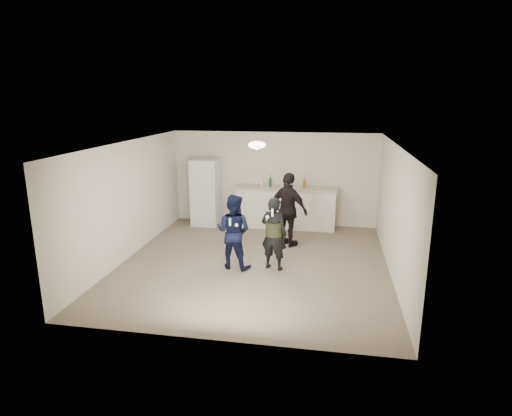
% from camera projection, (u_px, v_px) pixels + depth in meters
% --- Properties ---
extents(floor, '(6.00, 6.00, 0.00)m').
position_uv_depth(floor, '(254.00, 263.00, 9.01)').
color(floor, '#6B5B4C').
rests_on(floor, ground).
extents(ceiling, '(6.00, 6.00, 0.00)m').
position_uv_depth(ceiling, '(254.00, 144.00, 8.38)').
color(ceiling, silver).
rests_on(ceiling, wall_back).
extents(wall_back, '(6.00, 0.00, 6.00)m').
position_uv_depth(wall_back, '(274.00, 179.00, 11.55)').
color(wall_back, beige).
rests_on(wall_back, floor).
extents(wall_front, '(6.00, 0.00, 6.00)m').
position_uv_depth(wall_front, '(215.00, 259.00, 5.84)').
color(wall_front, beige).
rests_on(wall_front, floor).
extents(wall_left, '(0.00, 6.00, 6.00)m').
position_uv_depth(wall_left, '(128.00, 200.00, 9.16)').
color(wall_left, beige).
rests_on(wall_left, floor).
extents(wall_right, '(0.00, 6.00, 6.00)m').
position_uv_depth(wall_right, '(395.00, 212.00, 8.23)').
color(wall_right, beige).
rests_on(wall_right, floor).
extents(counter, '(2.60, 0.56, 1.05)m').
position_uv_depth(counter, '(286.00, 208.00, 11.36)').
color(counter, silver).
rests_on(counter, floor).
extents(counter_top, '(2.68, 0.64, 0.04)m').
position_uv_depth(counter_top, '(286.00, 188.00, 11.22)').
color(counter_top, beige).
rests_on(counter_top, counter).
extents(fridge, '(0.70, 0.70, 1.80)m').
position_uv_depth(fridge, '(206.00, 192.00, 11.56)').
color(fridge, silver).
rests_on(fridge, floor).
extents(fridge_handle, '(0.02, 0.02, 0.60)m').
position_uv_depth(fridge_handle, '(212.00, 180.00, 11.06)').
color(fridge_handle, silver).
rests_on(fridge_handle, fridge).
extents(ceiling_dome, '(0.36, 0.36, 0.16)m').
position_uv_depth(ceiling_dome, '(257.00, 145.00, 8.68)').
color(ceiling_dome, white).
rests_on(ceiling_dome, ceiling).
extents(shaker, '(0.08, 0.08, 0.17)m').
position_uv_depth(shaker, '(269.00, 183.00, 11.36)').
color(shaker, '#A9A9AD').
rests_on(shaker, counter_top).
extents(man, '(0.85, 0.72, 1.53)m').
position_uv_depth(man, '(234.00, 232.00, 8.61)').
color(man, '#0D1539').
rests_on(man, floor).
extents(woman, '(0.62, 0.49, 1.50)m').
position_uv_depth(woman, '(274.00, 234.00, 8.54)').
color(woman, black).
rests_on(woman, floor).
extents(camo_shorts, '(0.34, 0.34, 0.28)m').
position_uv_depth(camo_shorts, '(274.00, 229.00, 8.51)').
color(camo_shorts, '#34391A').
rests_on(camo_shorts, woman).
extents(spectator, '(1.09, 0.89, 1.74)m').
position_uv_depth(spectator, '(289.00, 210.00, 9.85)').
color(spectator, black).
rests_on(spectator, floor).
extents(remote_man, '(0.04, 0.04, 0.15)m').
position_uv_depth(remote_man, '(230.00, 222.00, 8.27)').
color(remote_man, silver).
rests_on(remote_man, man).
extents(nunchuk_man, '(0.07, 0.07, 0.07)m').
position_uv_depth(nunchuk_man, '(237.00, 225.00, 8.30)').
color(nunchuk_man, silver).
rests_on(nunchuk_man, man).
extents(remote_woman, '(0.04, 0.04, 0.15)m').
position_uv_depth(remote_woman, '(272.00, 213.00, 8.18)').
color(remote_woman, white).
rests_on(remote_woman, woman).
extents(nunchuk_woman, '(0.07, 0.07, 0.07)m').
position_uv_depth(nunchuk_woman, '(267.00, 217.00, 8.25)').
color(nunchuk_woman, white).
rests_on(nunchuk_woman, woman).
extents(bottle_cluster, '(1.21, 0.16, 0.25)m').
position_uv_depth(bottle_cluster, '(283.00, 183.00, 11.25)').
color(bottle_cluster, '#9C6216').
rests_on(bottle_cluster, counter_top).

